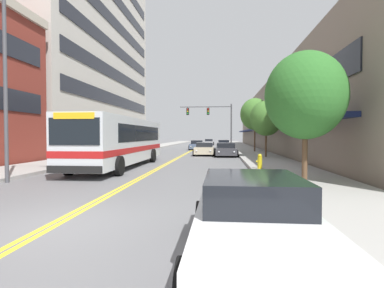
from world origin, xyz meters
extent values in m
plane|color=slate|center=(0.00, 37.00, 0.00)|extent=(240.00, 240.00, 0.00)
cube|color=#9E9B96|center=(-7.38, 37.00, 0.09)|extent=(3.77, 106.00, 0.17)
cube|color=#9E9B96|center=(7.38, 37.00, 0.09)|extent=(3.77, 106.00, 0.17)
cube|color=yellow|center=(-0.10, 37.00, 0.00)|extent=(0.14, 106.00, 0.01)
cube|color=yellow|center=(0.10, 37.00, 0.00)|extent=(0.14, 106.00, 0.01)
cube|color=#BCB7AD|center=(-15.52, 31.24, 12.95)|extent=(12.00, 30.15, 25.91)
cube|color=black|center=(-9.48, 31.24, 3.24)|extent=(0.08, 27.74, 1.40)
cube|color=black|center=(-9.48, 31.24, 6.48)|extent=(0.08, 27.74, 1.40)
cube|color=black|center=(-9.48, 31.24, 9.72)|extent=(0.08, 27.74, 1.40)
cube|color=black|center=(-9.48, 31.24, 12.95)|extent=(0.08, 27.74, 1.40)
cube|color=black|center=(-9.48, 31.24, 16.19)|extent=(0.08, 27.74, 1.40)
cube|color=gray|center=(13.52, 37.00, 4.32)|extent=(8.00, 68.00, 8.63)
cube|color=navy|center=(8.97, 37.00, 2.90)|extent=(1.10, 61.20, 0.24)
cube|color=black|center=(9.48, 37.00, 5.35)|extent=(0.08, 61.20, 1.40)
cube|color=silver|center=(-2.57, 12.12, 1.71)|extent=(2.56, 12.23, 2.71)
cube|color=#B21919|center=(-2.57, 12.12, 1.16)|extent=(2.58, 12.25, 0.32)
cube|color=black|center=(-2.57, 12.73, 2.14)|extent=(2.59, 9.54, 0.98)
cube|color=black|center=(-2.57, 5.98, 2.19)|extent=(2.30, 0.04, 1.19)
cube|color=yellow|center=(-2.57, 5.97, 2.87)|extent=(1.84, 0.06, 0.28)
cube|color=black|center=(-2.57, 5.96, 0.53)|extent=(2.51, 0.08, 0.32)
cylinder|color=black|center=(-3.87, 7.96, 0.50)|extent=(0.30, 1.00, 1.00)
cylinder|color=black|center=(-1.26, 7.96, 0.50)|extent=(0.30, 1.00, 1.00)
cylinder|color=black|center=(-3.87, 15.48, 0.50)|extent=(0.30, 1.00, 1.00)
cylinder|color=black|center=(-1.26, 15.48, 0.50)|extent=(0.30, 1.00, 1.00)
cube|color=#BCAD89|center=(-4.28, 24.63, 0.47)|extent=(1.82, 4.33, 0.60)
cube|color=black|center=(-4.28, 24.80, 1.02)|extent=(1.57, 1.90, 0.50)
cylinder|color=black|center=(-5.22, 23.29, 0.30)|extent=(0.22, 0.61, 0.61)
cylinder|color=black|center=(-3.35, 23.29, 0.30)|extent=(0.22, 0.61, 0.61)
cylinder|color=black|center=(-5.22, 25.97, 0.30)|extent=(0.22, 0.61, 0.61)
cylinder|color=black|center=(-3.35, 25.97, 0.30)|extent=(0.22, 0.61, 0.61)
sphere|color=silver|center=(-4.92, 22.45, 0.50)|extent=(0.16, 0.16, 0.16)
sphere|color=silver|center=(-3.64, 22.45, 0.50)|extent=(0.16, 0.16, 0.16)
cube|color=red|center=(-4.94, 26.80, 0.50)|extent=(0.18, 0.04, 0.10)
cube|color=red|center=(-3.62, 26.80, 0.50)|extent=(0.18, 0.04, 0.10)
cube|color=white|center=(4.27, -1.81, 0.55)|extent=(1.73, 4.59, 0.73)
cube|color=black|center=(4.27, -1.63, 1.14)|extent=(1.49, 2.02, 0.46)
cylinder|color=black|center=(3.38, -3.24, 0.34)|extent=(0.22, 0.67, 0.67)
cylinder|color=black|center=(3.38, -0.39, 0.34)|extent=(0.22, 0.67, 0.67)
cylinder|color=black|center=(5.16, -0.39, 0.34)|extent=(0.22, 0.67, 0.67)
cube|color=red|center=(3.65, 0.49, 0.58)|extent=(0.18, 0.04, 0.10)
cube|color=red|center=(4.89, 0.49, 0.58)|extent=(0.18, 0.04, 0.10)
cube|color=#38383D|center=(4.32, 22.59, 0.51)|extent=(1.94, 4.59, 0.65)
cube|color=black|center=(4.32, 22.77, 1.06)|extent=(1.67, 2.02, 0.45)
cylinder|color=black|center=(3.33, 21.17, 0.33)|extent=(0.22, 0.66, 0.66)
cylinder|color=black|center=(5.32, 21.17, 0.33)|extent=(0.22, 0.66, 0.66)
cylinder|color=black|center=(3.33, 24.01, 0.33)|extent=(0.22, 0.66, 0.66)
cylinder|color=black|center=(5.32, 24.01, 0.33)|extent=(0.22, 0.66, 0.66)
sphere|color=silver|center=(3.64, 20.27, 0.54)|extent=(0.16, 0.16, 0.16)
sphere|color=silver|center=(5.00, 20.27, 0.54)|extent=(0.16, 0.16, 0.16)
cube|color=red|center=(3.62, 24.90, 0.54)|extent=(0.18, 0.04, 0.10)
cube|color=red|center=(5.02, 24.90, 0.54)|extent=(0.18, 0.04, 0.10)
cube|color=#19234C|center=(4.33, 40.40, 0.51)|extent=(1.91, 4.19, 0.66)
cube|color=black|center=(4.33, 40.56, 1.06)|extent=(1.64, 1.84, 0.45)
cylinder|color=black|center=(3.36, 39.10, 0.33)|extent=(0.22, 0.67, 0.67)
cylinder|color=black|center=(5.31, 39.10, 0.33)|extent=(0.22, 0.67, 0.67)
cylinder|color=black|center=(3.36, 41.69, 0.33)|extent=(0.22, 0.67, 0.67)
cylinder|color=black|center=(5.31, 41.69, 0.33)|extent=(0.22, 0.67, 0.67)
sphere|color=silver|center=(3.67, 38.28, 0.54)|extent=(0.16, 0.16, 0.16)
sphere|color=silver|center=(5.00, 38.28, 0.54)|extent=(0.16, 0.16, 0.16)
cube|color=red|center=(3.65, 42.50, 0.54)|extent=(0.18, 0.04, 0.10)
cube|color=red|center=(5.02, 42.50, 0.54)|extent=(0.18, 0.04, 0.10)
cube|color=#475675|center=(0.50, 35.58, 0.51)|extent=(1.80, 4.56, 0.64)
cube|color=black|center=(0.50, 35.76, 1.07)|extent=(1.55, 2.01, 0.48)
cylinder|color=black|center=(-0.42, 34.17, 0.34)|extent=(0.22, 0.67, 0.67)
cylinder|color=black|center=(1.42, 34.17, 0.34)|extent=(0.22, 0.67, 0.67)
cylinder|color=black|center=(-0.42, 37.00, 0.34)|extent=(0.22, 0.67, 0.67)
cylinder|color=black|center=(1.42, 37.00, 0.34)|extent=(0.22, 0.67, 0.67)
sphere|color=silver|center=(-0.13, 33.28, 0.54)|extent=(0.16, 0.16, 0.16)
sphere|color=silver|center=(1.13, 33.28, 0.54)|extent=(0.16, 0.16, 0.16)
cube|color=red|center=(-0.15, 37.87, 0.54)|extent=(0.18, 0.04, 0.10)
cube|color=red|center=(1.15, 37.87, 0.54)|extent=(0.18, 0.04, 0.10)
cube|color=#B7B7BC|center=(1.45, 55.78, 0.46)|extent=(1.80, 4.27, 0.57)
cube|color=black|center=(1.45, 55.95, 0.99)|extent=(1.55, 1.88, 0.49)
cylinder|color=black|center=(0.52, 54.46, 0.31)|extent=(0.22, 0.62, 0.62)
cylinder|color=black|center=(2.37, 54.46, 0.31)|extent=(0.22, 0.62, 0.62)
cylinder|color=black|center=(0.52, 57.11, 0.31)|extent=(0.22, 0.62, 0.62)
cylinder|color=black|center=(2.37, 57.11, 0.31)|extent=(0.22, 0.62, 0.62)
sphere|color=silver|center=(0.82, 53.63, 0.49)|extent=(0.16, 0.16, 0.16)
sphere|color=silver|center=(2.08, 53.63, 0.49)|extent=(0.16, 0.16, 0.16)
cube|color=red|center=(0.80, 57.93, 0.49)|extent=(0.18, 0.04, 0.10)
cube|color=red|center=(2.10, 57.93, 0.49)|extent=(0.18, 0.04, 0.10)
cube|color=beige|center=(2.19, 23.74, 0.52)|extent=(1.88, 4.06, 0.66)
cube|color=black|center=(2.19, 23.90, 1.07)|extent=(1.61, 1.78, 0.43)
cylinder|color=black|center=(1.23, 22.48, 0.34)|extent=(0.22, 0.69, 0.69)
cylinder|color=black|center=(3.15, 22.48, 0.34)|extent=(0.22, 0.69, 0.69)
cylinder|color=black|center=(1.23, 25.00, 0.34)|extent=(0.22, 0.69, 0.69)
cylinder|color=black|center=(3.15, 25.00, 0.34)|extent=(0.22, 0.69, 0.69)
sphere|color=silver|center=(1.53, 21.69, 0.55)|extent=(0.16, 0.16, 0.16)
sphere|color=silver|center=(2.85, 21.69, 0.55)|extent=(0.16, 0.16, 0.16)
cube|color=red|center=(1.52, 25.78, 0.55)|extent=(0.18, 0.04, 0.10)
cube|color=red|center=(2.87, 25.78, 0.55)|extent=(0.18, 0.04, 0.10)
cylinder|color=#47474C|center=(5.20, 32.81, 3.05)|extent=(0.18, 0.18, 6.11)
cylinder|color=#47474C|center=(1.85, 32.81, 5.76)|extent=(6.71, 0.11, 0.11)
cube|color=black|center=(2.18, 32.81, 5.16)|extent=(0.34, 0.26, 0.92)
sphere|color=red|center=(2.18, 32.65, 5.43)|extent=(0.18, 0.18, 0.18)
sphere|color=yellow|center=(2.18, 32.65, 5.16)|extent=(0.18, 0.18, 0.18)
sphere|color=green|center=(2.18, 32.65, 4.88)|extent=(0.18, 0.18, 0.18)
cylinder|color=black|center=(2.18, 32.81, 5.69)|extent=(0.02, 0.02, 0.14)
cube|color=black|center=(-0.50, 32.81, 5.16)|extent=(0.34, 0.26, 0.92)
sphere|color=red|center=(-0.50, 32.65, 5.43)|extent=(0.18, 0.18, 0.18)
sphere|color=yellow|center=(-0.50, 32.65, 5.16)|extent=(0.18, 0.18, 0.18)
sphere|color=green|center=(-0.50, 32.65, 4.88)|extent=(0.18, 0.18, 0.18)
cylinder|color=black|center=(-0.50, 32.81, 5.69)|extent=(0.02, 0.02, 0.14)
cylinder|color=#47474C|center=(-5.30, 5.44, 4.20)|extent=(0.16, 0.16, 8.39)
cylinder|color=brown|center=(7.08, 5.66, 1.21)|extent=(0.21, 0.21, 2.08)
ellipsoid|color=#2D6B28|center=(7.08, 5.66, 3.58)|extent=(3.13, 3.13, 3.44)
cylinder|color=brown|center=(7.67, 19.62, 1.24)|extent=(0.17, 0.17, 2.14)
ellipsoid|color=#42752D|center=(7.67, 19.62, 3.48)|extent=(2.74, 2.74, 3.02)
cylinder|color=brown|center=(7.75, 28.68, 1.61)|extent=(0.17, 0.17, 2.87)
ellipsoid|color=#42752D|center=(7.75, 28.68, 4.47)|extent=(3.35, 3.35, 3.68)
cylinder|color=yellow|center=(5.95, 10.35, 0.50)|extent=(0.25, 0.25, 0.64)
sphere|color=yellow|center=(5.95, 10.35, 0.88)|extent=(0.23, 0.23, 0.23)
cylinder|color=yellow|center=(5.78, 10.35, 0.57)|extent=(0.08, 0.11, 0.11)
camera|label=1|loc=(3.75, -6.47, 2.02)|focal=28.00mm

